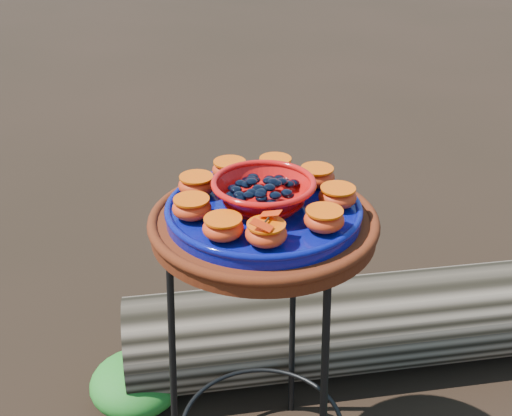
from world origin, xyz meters
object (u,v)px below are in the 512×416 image
at_px(cobalt_plate, 264,212).
at_px(red_bowl, 264,194).
at_px(plant_stand, 263,363).
at_px(terracotta_saucer, 263,225).
at_px(driftwood_log, 388,321).

distance_m(cobalt_plate, red_bowl, 0.04).
height_order(plant_stand, terracotta_saucer, terracotta_saucer).
bearing_deg(cobalt_plate, driftwood_log, 69.66).
height_order(plant_stand, red_bowl, red_bowl).
bearing_deg(driftwood_log, cobalt_plate, -110.34).
height_order(terracotta_saucer, driftwood_log, terracotta_saucer).
distance_m(cobalt_plate, driftwood_log, 0.83).
relative_size(plant_stand, driftwood_log, 0.44).
bearing_deg(red_bowl, plant_stand, 0.00).
xyz_separation_m(plant_stand, red_bowl, (0.00, 0.00, 0.44)).
xyz_separation_m(terracotta_saucer, cobalt_plate, (0.00, 0.00, 0.03)).
bearing_deg(driftwood_log, red_bowl, -110.34).
bearing_deg(red_bowl, driftwood_log, 69.66).
height_order(cobalt_plate, driftwood_log, cobalt_plate).
bearing_deg(terracotta_saucer, red_bowl, 0.00).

